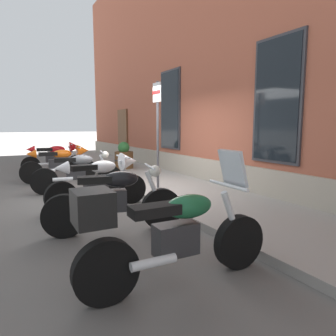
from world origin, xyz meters
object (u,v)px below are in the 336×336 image
at_px(motorcycle_orange_sport, 62,162).
at_px(motorcycle_grey_naked, 79,172).
at_px(motorcycle_white_sport, 102,179).
at_px(parking_sign, 157,120).
at_px(motorcycle_green_touring, 169,233).
at_px(motorcycle_red_sport, 57,156).
at_px(motorcycle_black_naked, 116,201).
at_px(barrel_planter, 124,157).

xyz_separation_m(motorcycle_orange_sport, motorcycle_grey_naked, (1.67, 0.10, -0.09)).
height_order(motorcycle_white_sport, parking_sign, parking_sign).
bearing_deg(motorcycle_green_touring, parking_sign, 154.70).
relative_size(motorcycle_red_sport, motorcycle_white_sport, 1.01).
relative_size(motorcycle_grey_naked, motorcycle_green_touring, 0.99).
height_order(motorcycle_red_sport, motorcycle_green_touring, motorcycle_green_touring).
bearing_deg(motorcycle_black_naked, motorcycle_green_touring, -2.07).
xyz_separation_m(motorcycle_orange_sport, motorcycle_green_touring, (6.56, -0.13, -0.01)).
relative_size(motorcycle_black_naked, parking_sign, 0.83).
height_order(motorcycle_red_sport, motorcycle_white_sport, motorcycle_white_sport).
bearing_deg(motorcycle_orange_sport, parking_sign, 33.78).
distance_m(motorcycle_black_naked, parking_sign, 3.10).
bearing_deg(parking_sign, motorcycle_green_touring, -25.30).
height_order(motorcycle_red_sport, motorcycle_black_naked, motorcycle_red_sport).
bearing_deg(motorcycle_white_sport, barrel_planter, 154.35).
relative_size(motorcycle_orange_sport, barrel_planter, 2.28).
xyz_separation_m(motorcycle_black_naked, motorcycle_green_touring, (1.76, -0.06, 0.07)).
xyz_separation_m(motorcycle_grey_naked, motorcycle_white_sport, (1.63, 0.09, 0.09)).
distance_m(motorcycle_black_naked, barrel_planter, 6.22).
relative_size(motorcycle_red_sport, motorcycle_black_naked, 1.00).
relative_size(motorcycle_grey_naked, motorcycle_white_sport, 1.05).
distance_m(motorcycle_orange_sport, motorcycle_white_sport, 3.30).
bearing_deg(motorcycle_grey_naked, motorcycle_green_touring, -2.62).
height_order(motorcycle_red_sport, motorcycle_orange_sport, motorcycle_red_sport).
relative_size(motorcycle_red_sport, parking_sign, 0.83).
relative_size(motorcycle_green_touring, barrel_planter, 2.34).
relative_size(motorcycle_green_touring, parking_sign, 0.86).
xyz_separation_m(motorcycle_grey_naked, motorcycle_black_naked, (3.13, -0.16, 0.01)).
bearing_deg(motorcycle_green_touring, motorcycle_white_sport, 174.55).
height_order(motorcycle_green_touring, barrel_planter, motorcycle_green_touring).
height_order(motorcycle_orange_sport, motorcycle_green_touring, motorcycle_green_touring).
relative_size(motorcycle_white_sport, motorcycle_green_touring, 0.95).
bearing_deg(motorcycle_green_touring, motorcycle_black_naked, 177.93).
bearing_deg(parking_sign, motorcycle_orange_sport, -146.22).
xyz_separation_m(motorcycle_black_naked, parking_sign, (-2.19, 1.81, 1.23)).
bearing_deg(motorcycle_green_touring, motorcycle_grey_naked, 177.38).
height_order(motorcycle_grey_naked, motorcycle_green_touring, motorcycle_green_touring).
distance_m(motorcycle_orange_sport, motorcycle_black_naked, 4.80).
relative_size(parking_sign, barrel_planter, 2.71).
bearing_deg(motorcycle_black_naked, motorcycle_orange_sport, 179.26).
bearing_deg(barrel_planter, motorcycle_red_sport, -107.26).
xyz_separation_m(motorcycle_red_sport, motorcycle_orange_sport, (1.63, -0.12, -0.00)).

